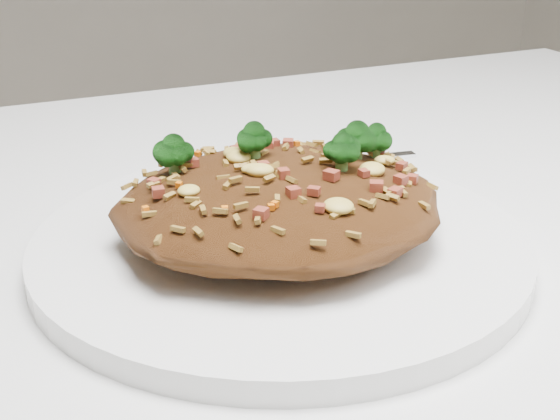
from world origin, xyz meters
The scene contains 4 objects.
dining_table centered at (0.00, 0.00, 0.66)m, with size 1.20×0.80×0.75m.
plate centered at (0.05, 0.00, 0.76)m, with size 0.28×0.28×0.01m, color white.
fried_rice centered at (0.05, 0.00, 0.79)m, with size 0.19×0.17×0.06m.
fork centered at (0.12, 0.10, 0.77)m, with size 0.16×0.04×0.00m.
Camera 1 is at (-0.12, -0.37, 0.95)m, focal length 50.00 mm.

